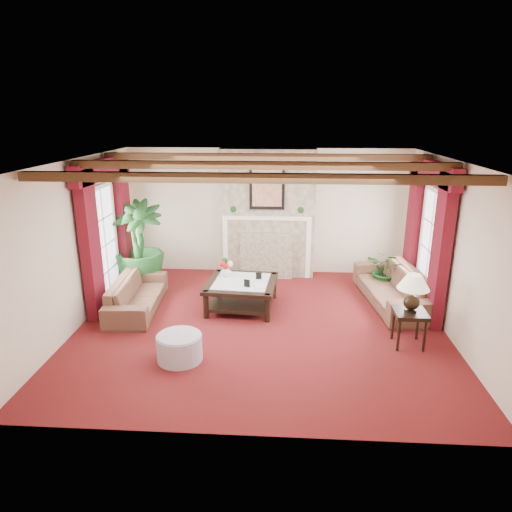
# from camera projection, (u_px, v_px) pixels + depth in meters

# --- Properties ---
(floor) EXTENTS (6.00, 6.00, 0.00)m
(floor) POSITION_uv_depth(u_px,v_px,m) (261.00, 325.00, 7.64)
(floor) COLOR #430C0C
(floor) RESTS_ON ground
(ceiling) EXTENTS (6.00, 6.00, 0.00)m
(ceiling) POSITION_uv_depth(u_px,v_px,m) (261.00, 161.00, 6.83)
(ceiling) COLOR white
(ceiling) RESTS_ON floor
(back_wall) EXTENTS (6.00, 0.02, 2.70)m
(back_wall) POSITION_uv_depth(u_px,v_px,m) (268.00, 212.00, 9.85)
(back_wall) COLOR beige
(back_wall) RESTS_ON ground
(left_wall) EXTENTS (0.02, 5.50, 2.70)m
(left_wall) POSITION_uv_depth(u_px,v_px,m) (77.00, 244.00, 7.41)
(left_wall) COLOR beige
(left_wall) RESTS_ON ground
(right_wall) EXTENTS (0.02, 5.50, 2.70)m
(right_wall) POSITION_uv_depth(u_px,v_px,m) (454.00, 251.00, 7.05)
(right_wall) COLOR beige
(right_wall) RESTS_ON ground
(ceiling_beams) EXTENTS (6.00, 3.00, 0.12)m
(ceiling_beams) POSITION_uv_depth(u_px,v_px,m) (261.00, 165.00, 6.84)
(ceiling_beams) COLOR #3C2513
(ceiling_beams) RESTS_ON ceiling
(fireplace) EXTENTS (2.00, 0.52, 2.70)m
(fireplace) POSITION_uv_depth(u_px,v_px,m) (268.00, 149.00, 9.25)
(fireplace) COLOR tan
(fireplace) RESTS_ON ground
(french_door_left) EXTENTS (0.10, 1.10, 2.16)m
(french_door_left) POSITION_uv_depth(u_px,v_px,m) (98.00, 187.00, 8.13)
(french_door_left) COLOR white
(french_door_left) RESTS_ON ground
(french_door_right) EXTENTS (0.10, 1.10, 2.16)m
(french_door_right) POSITION_uv_depth(u_px,v_px,m) (438.00, 190.00, 7.77)
(french_door_right) COLOR white
(french_door_right) RESTS_ON ground
(curtains_left) EXTENTS (0.20, 2.40, 2.55)m
(curtains_left) POSITION_uv_depth(u_px,v_px,m) (102.00, 163.00, 8.00)
(curtains_left) COLOR #4B0A15
(curtains_left) RESTS_ON ground
(curtains_right) EXTENTS (0.20, 2.40, 2.55)m
(curtains_right) POSITION_uv_depth(u_px,v_px,m) (434.00, 165.00, 7.65)
(curtains_right) COLOR #4B0A15
(curtains_right) RESTS_ON ground
(sofa_left) EXTENTS (2.00, 0.82, 0.75)m
(sofa_left) POSITION_uv_depth(u_px,v_px,m) (137.00, 289.00, 8.16)
(sofa_left) COLOR black
(sofa_left) RESTS_ON ground
(sofa_right) EXTENTS (2.44, 1.23, 0.89)m
(sofa_right) POSITION_uv_depth(u_px,v_px,m) (394.00, 281.00, 8.37)
(sofa_right) COLOR black
(sofa_right) RESTS_ON ground
(potted_palm) EXTENTS (1.94, 2.29, 0.98)m
(potted_palm) POSITION_uv_depth(u_px,v_px,m) (140.00, 264.00, 9.19)
(potted_palm) COLOR black
(potted_palm) RESTS_ON ground
(small_plant) EXTENTS (1.60, 1.60, 0.66)m
(small_plant) POSITION_uv_depth(u_px,v_px,m) (387.00, 275.00, 9.03)
(small_plant) COLOR black
(small_plant) RESTS_ON ground
(coffee_table) EXTENTS (1.31, 1.31, 0.50)m
(coffee_table) POSITION_uv_depth(u_px,v_px,m) (242.00, 294.00, 8.26)
(coffee_table) COLOR black
(coffee_table) RESTS_ON ground
(side_table) EXTENTS (0.55, 0.55, 0.56)m
(side_table) POSITION_uv_depth(u_px,v_px,m) (409.00, 328.00, 6.90)
(side_table) COLOR black
(side_table) RESTS_ON ground
(ottoman) EXTENTS (0.65, 0.65, 0.38)m
(ottoman) POSITION_uv_depth(u_px,v_px,m) (180.00, 348.00, 6.51)
(ottoman) COLOR #A49AAF
(ottoman) RESTS_ON ground
(table_lamp) EXTENTS (0.47, 0.47, 0.60)m
(table_lamp) POSITION_uv_depth(u_px,v_px,m) (413.00, 293.00, 6.73)
(table_lamp) COLOR black
(table_lamp) RESTS_ON side_table
(flower_vase) EXTENTS (0.28, 0.28, 0.20)m
(flower_vase) POSITION_uv_depth(u_px,v_px,m) (226.00, 271.00, 8.43)
(flower_vase) COLOR silver
(flower_vase) RESTS_ON coffee_table
(book) EXTENTS (0.21, 0.13, 0.27)m
(book) POSITION_uv_depth(u_px,v_px,m) (254.00, 280.00, 7.88)
(book) COLOR black
(book) RESTS_ON coffee_table
(photo_frame_a) EXTENTS (0.11, 0.06, 0.15)m
(photo_frame_a) POSITION_uv_depth(u_px,v_px,m) (247.00, 284.00, 7.89)
(photo_frame_a) COLOR black
(photo_frame_a) RESTS_ON coffee_table
(photo_frame_b) EXTENTS (0.11, 0.03, 0.14)m
(photo_frame_b) POSITION_uv_depth(u_px,v_px,m) (259.00, 276.00, 8.26)
(photo_frame_b) COLOR black
(photo_frame_b) RESTS_ON coffee_table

